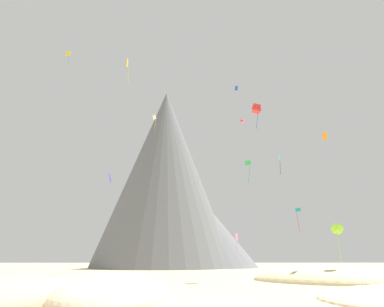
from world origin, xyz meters
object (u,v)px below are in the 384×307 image
Objects in this scene: bush_ridge_crest at (128,286)px; kite_lime_low at (337,230)px; kite_red_high at (256,109)px; kite_white_high at (155,119)px; kite_teal_low at (298,211)px; kite_green_mid at (248,166)px; bush_far_right at (367,290)px; kite_indigo_mid at (110,178)px; bush_far_left at (137,289)px; kite_pink_low at (236,237)px; kite_orange_mid at (325,136)px; kite_blue_high at (236,88)px; rock_massif at (173,192)px; kite_gold_high at (127,65)px; kite_rainbow_high at (242,121)px; kite_cyan_high at (279,160)px; kite_yellow_high at (68,55)px.

bush_ridge_crest is 0.52× the size of kite_lime_low.
kite_white_high is at bearing -134.90° from kite_red_high.
kite_teal_low is 0.96× the size of kite_lime_low.
bush_ridge_crest is 31.61m from kite_green_mid.
kite_indigo_mid is at bearing 127.15° from bush_far_right.
kite_teal_low reaches higher than bush_far_left.
kite_orange_mid is at bearing 57.62° from kite_pink_low.
kite_blue_high is at bearing -103.02° from kite_indigo_mid.
rock_massif reaches higher than kite_teal_low.
rock_massif is 48.38× the size of kite_blue_high.
bush_far_right is at bearing -76.47° from kite_gold_high.
kite_pink_low is (15.53, -44.78, -18.28)m from rock_massif.
kite_red_high is 3.69× the size of kite_rainbow_high.
kite_red_high is at bearing 69.84° from kite_orange_mid.
kite_gold_high is at bearing -165.96° from kite_indigo_mid.
kite_teal_low is 4.13× the size of kite_rainbow_high.
kite_orange_mid reaches higher than kite_lime_low.
kite_red_high is 33.47m from kite_rainbow_high.
bush_ridge_crest is 82.45m from rock_massif.
kite_blue_high is at bearing 34.43° from kite_pink_low.
kite_orange_mid reaches higher than kite_indigo_mid.
bush_far_left is at bearing -72.93° from bush_ridge_crest.
bush_far_right is (22.86, -9.64, 0.32)m from bush_ridge_crest.
kite_gold_high is at bearing 82.87° from kite_orange_mid.
kite_red_high is 10.40m from kite_green_mid.
kite_gold_high is 31.42m from kite_indigo_mid.
kite_gold_high is at bearing -90.85° from kite_green_mid.
kite_white_high is 0.76× the size of kite_pink_low.
kite_orange_mid reaches higher than bush_far_right.
kite_teal_low is at bearing -116.05° from kite_white_high.
kite_red_high is 12.37m from kite_orange_mid.
bush_ridge_crest is 52.75m from kite_blue_high.
rock_massif is 50.80m from kite_pink_low.
kite_red_high is at bearing 47.56° from bush_far_left.
kite_lime_low is (-2.58, -23.55, -5.76)m from kite_teal_low.
bush_ridge_crest is at bearing -74.36° from kite_green_mid.
rock_massif is at bearing 165.75° from kite_green_mid.
bush_far_right is 0.62× the size of kite_gold_high.
kite_pink_low is 3.70× the size of kite_orange_mid.
kite_gold_high is at bearing 153.54° from kite_white_high.
kite_red_high is at bearing 111.48° from kite_rainbow_high.
kite_gold_high is (-2.88, 6.59, 32.75)m from bush_ridge_crest.
kite_rainbow_high is at bearing 90.96° from bush_far_right.
kite_cyan_high is at bearing 100.48° from kite_blue_high.
kite_white_high is 37.74m from kite_teal_low.
kite_pink_low is at bearing -106.02° from kite_white_high.
kite_cyan_high is 3.83× the size of kite_blue_high.
kite_teal_low is at bearing -16.65° from kite_orange_mid.
kite_orange_mid is 0.39× the size of kite_yellow_high.
rock_massif is 12.18× the size of kite_lime_low.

